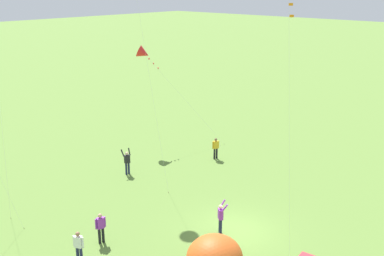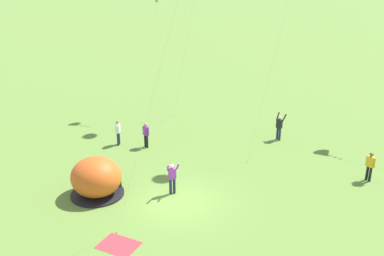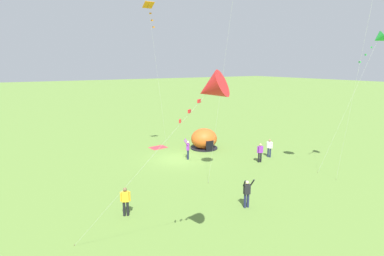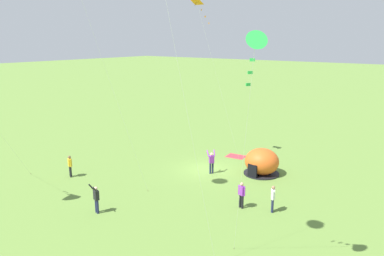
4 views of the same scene
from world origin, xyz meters
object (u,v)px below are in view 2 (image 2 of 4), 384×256
Objects in this scene: person_far_back at (146,134)px; person_center_field at (118,131)px; person_watching_sky at (172,177)px; person_strolling at (370,165)px; popup_tent at (96,178)px; person_flying_kite at (279,126)px.

person_center_field is at bearing -159.75° from person_far_back.
person_strolling is at bearing 40.91° from person_watching_sky.
popup_tent reaches higher than person_flying_kite.
person_center_field is at bearing -142.30° from person_flying_kite.
person_strolling is 13.75m from person_far_back.
person_strolling is at bearing -23.11° from person_flying_kite.
person_watching_sky is 1.10× the size of person_center_field.
popup_tent reaches higher than person_center_field.
person_strolling and person_center_field have the same top height.
person_watching_sky is 11.05m from person_strolling.
person_far_back is at bearing 20.25° from person_center_field.
person_strolling is at bearing 14.17° from person_center_field.
person_flying_kite is 1.10× the size of person_center_field.
person_flying_kite is at bearing 80.10° from person_watching_sky.
popup_tent reaches higher than person_far_back.
person_far_back is at bearing 105.57° from popup_tent.
person_center_field is at bearing -165.83° from person_strolling.
popup_tent is at bearing -74.43° from person_far_back.
person_watching_sky is at bearing -26.36° from person_center_field.
person_center_field is (-6.86, 3.40, -0.03)m from person_watching_sky.
person_strolling is 15.68m from person_center_field.
person_flying_kite is at bearing 41.40° from person_far_back.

